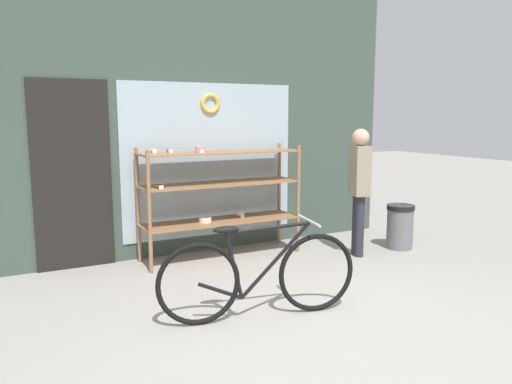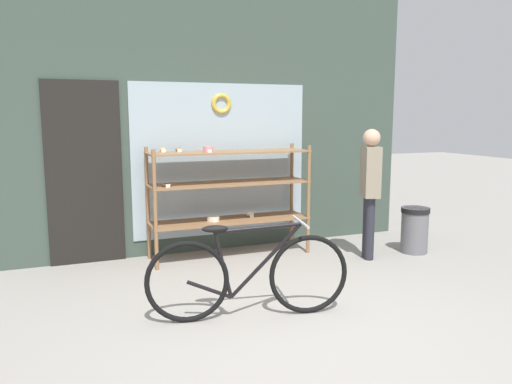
{
  "view_description": "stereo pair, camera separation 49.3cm",
  "coord_description": "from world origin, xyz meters",
  "px_view_note": "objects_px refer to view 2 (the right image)",
  "views": [
    {
      "loc": [
        -2.19,
        -3.14,
        1.71
      ],
      "look_at": [
        0.09,
        1.21,
        0.95
      ],
      "focal_mm": 35.0,
      "sensor_mm": 36.0,
      "label": 1
    },
    {
      "loc": [
        -1.74,
        -3.35,
        1.71
      ],
      "look_at": [
        0.09,
        1.21,
        0.95
      ],
      "focal_mm": 35.0,
      "sensor_mm": 36.0,
      "label": 2
    }
  ],
  "objects_px": {
    "display_case": "(229,188)",
    "pedestrian": "(370,184)",
    "bicycle": "(249,275)",
    "trash_bin": "(415,228)"
  },
  "relations": [
    {
      "from": "display_case",
      "to": "pedestrian",
      "type": "height_order",
      "value": "pedestrian"
    },
    {
      "from": "bicycle",
      "to": "display_case",
      "type": "bearing_deg",
      "value": 87.13
    },
    {
      "from": "pedestrian",
      "to": "display_case",
      "type": "bearing_deg",
      "value": 83.99
    },
    {
      "from": "display_case",
      "to": "trash_bin",
      "type": "height_order",
      "value": "display_case"
    },
    {
      "from": "bicycle",
      "to": "trash_bin",
      "type": "xyz_separation_m",
      "value": [
        2.67,
        1.13,
        -0.06
      ]
    },
    {
      "from": "bicycle",
      "to": "trash_bin",
      "type": "relative_size",
      "value": 3.01
    },
    {
      "from": "bicycle",
      "to": "trash_bin",
      "type": "bearing_deg",
      "value": 34.05
    },
    {
      "from": "display_case",
      "to": "trash_bin",
      "type": "distance_m",
      "value": 2.38
    },
    {
      "from": "bicycle",
      "to": "pedestrian",
      "type": "relative_size",
      "value": 1.11
    },
    {
      "from": "display_case",
      "to": "bicycle",
      "type": "relative_size",
      "value": 1.13
    }
  ]
}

